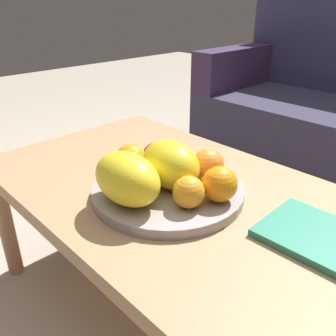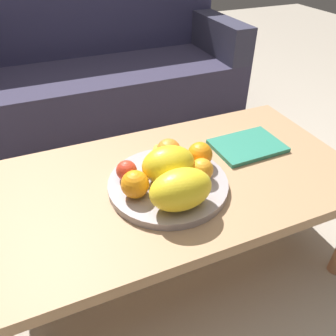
% 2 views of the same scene
% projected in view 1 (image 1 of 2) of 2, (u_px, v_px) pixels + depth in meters
% --- Properties ---
extents(ground_plane, '(8.00, 8.00, 0.00)m').
position_uv_depth(ground_plane, '(187.00, 319.00, 1.09)').
color(ground_plane, '#AB9F8D').
extents(coffee_table, '(1.21, 0.65, 0.43)m').
position_uv_depth(coffee_table, '(190.00, 211.00, 0.92)').
color(coffee_table, tan).
rests_on(coffee_table, ground_plane).
extents(fruit_bowl, '(0.38, 0.38, 0.03)m').
position_uv_depth(fruit_bowl, '(168.00, 190.00, 0.89)').
color(fruit_bowl, '#A29699').
rests_on(fruit_bowl, coffee_table).
extents(melon_large_front, '(0.17, 0.13, 0.12)m').
position_uv_depth(melon_large_front, '(171.00, 165.00, 0.86)').
color(melon_large_front, yellow).
rests_on(melon_large_front, fruit_bowl).
extents(melon_smaller_beside, '(0.18, 0.12, 0.12)m').
position_uv_depth(melon_smaller_beside, '(127.00, 178.00, 0.80)').
color(melon_smaller_beside, yellow).
rests_on(melon_smaller_beside, fruit_bowl).
extents(orange_front, '(0.08, 0.08, 0.08)m').
position_uv_depth(orange_front, '(131.00, 160.00, 0.93)').
color(orange_front, orange).
rests_on(orange_front, fruit_bowl).
extents(orange_left, '(0.08, 0.08, 0.08)m').
position_uv_depth(orange_left, '(218.00, 185.00, 0.81)').
color(orange_left, orange).
rests_on(orange_left, fruit_bowl).
extents(orange_right, '(0.08, 0.08, 0.08)m').
position_uv_depth(orange_right, '(209.00, 165.00, 0.90)').
color(orange_right, orange).
rests_on(orange_right, fruit_bowl).
extents(orange_back, '(0.07, 0.07, 0.07)m').
position_uv_depth(orange_back, '(189.00, 192.00, 0.79)').
color(orange_back, orange).
rests_on(orange_back, fruit_bowl).
extents(apple_left, '(0.07, 0.07, 0.07)m').
position_uv_depth(apple_left, '(155.00, 154.00, 0.99)').
color(apple_left, red).
rests_on(apple_left, fruit_bowl).
extents(banana_bunch, '(0.16, 0.15, 0.06)m').
position_uv_depth(banana_bunch, '(189.00, 168.00, 0.91)').
color(banana_bunch, gold).
rests_on(banana_bunch, fruit_bowl).
extents(magazine, '(0.25, 0.19, 0.02)m').
position_uv_depth(magazine, '(325.00, 240.00, 0.72)').
color(magazine, '#2C8067').
rests_on(magazine, coffee_table).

